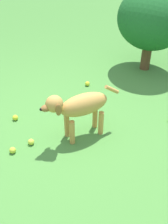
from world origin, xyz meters
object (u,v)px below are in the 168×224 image
Objects in this scene: dog at (79,106)px; tennis_ball_2 at (15,118)px; tennis_ball_1 at (31,142)px; tennis_ball_3 at (13,150)px; tennis_ball_0 at (87,84)px.

tennis_ball_2 is (0.71, 0.41, -0.36)m from dog.
tennis_ball_1 is (0.22, 0.48, -0.36)m from dog.
tennis_ball_3 is (-0.47, 0.28, 0.00)m from tennis_ball_2.
dog is at bearing -114.68° from tennis_ball_1.
tennis_ball_2 is 1.00× the size of tennis_ball_3.
dog reaches higher than tennis_ball_0.
tennis_ball_1 and tennis_ball_2 have the same top height.
tennis_ball_2 is at bearing 93.01° from tennis_ball_0.
dog is 13.09× the size of tennis_ball_0.
dog is 13.09× the size of tennis_ball_3.
dog reaches higher than tennis_ball_1.
dog is at bearing 135.36° from tennis_ball_0.
tennis_ball_3 is at bearing -5.89° from dog.
tennis_ball_0 and tennis_ball_2 have the same top height.
tennis_ball_0 and tennis_ball_3 have the same top height.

